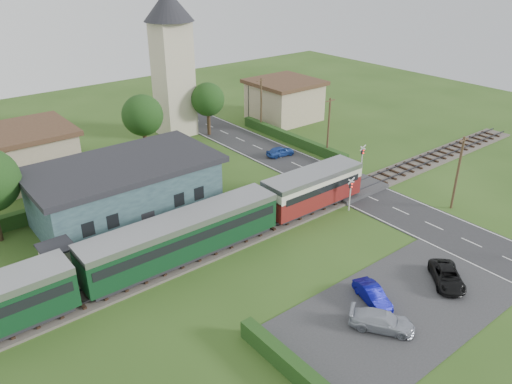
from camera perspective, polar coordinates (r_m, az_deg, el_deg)
ground at (r=42.82m, az=4.41°, el=-4.43°), size 120.00×120.00×0.00m
railway_track at (r=44.04m, az=2.65°, el=-3.29°), size 76.00×3.20×0.49m
road at (r=49.42m, az=12.98°, el=-0.64°), size 6.00×70.00×0.05m
car_park at (r=35.49m, az=16.09°, el=-12.68°), size 17.00×9.00×0.08m
crossing_deck at (r=50.45m, az=11.26°, el=0.35°), size 6.20×3.40×0.45m
platform at (r=41.45m, az=-10.87°, el=-5.62°), size 30.00×3.00×0.45m
equipment_hut at (r=38.35m, az=-21.65°, el=-7.30°), size 2.30×2.30×2.55m
station_building at (r=44.97m, az=-14.68°, el=0.18°), size 16.00×9.00×5.30m
train at (r=36.95m, az=-12.52°, el=-6.46°), size 43.20×2.90×3.40m
church_tower at (r=63.69m, az=-9.63°, el=15.33°), size 6.00×6.00×17.60m
house_west at (r=56.04m, az=-25.46°, el=3.75°), size 10.80×8.80×5.50m
house_east at (r=70.71m, az=3.25°, el=10.50°), size 8.80×8.80×5.50m
hedge_carpark at (r=29.49m, az=4.48°, el=-19.58°), size 0.80×9.00×1.20m
hedge_roadside at (r=62.01m, az=4.09°, el=6.10°), size 0.80×18.00×1.20m
hedge_station at (r=49.64m, az=-16.63°, el=-0.17°), size 22.00×0.80×1.30m
tree_b at (r=57.46m, az=-12.84°, el=8.54°), size 4.60×4.60×7.34m
tree_c at (r=63.93m, az=-5.53°, el=10.47°), size 4.20×4.20×6.78m
utility_pole_b at (r=48.28m, az=22.06°, el=2.11°), size 1.40×0.22×7.00m
utility_pole_c at (r=57.01m, az=8.28°, el=7.31°), size 1.40×0.22×7.00m
utility_pole_d at (r=65.39m, az=0.59°, el=10.01°), size 1.40×0.22×7.00m
crossing_signal_near at (r=45.73m, az=10.76°, el=0.28°), size 0.84×0.28×3.28m
crossing_signal_far at (r=53.65m, az=12.05°, el=4.10°), size 0.84×0.28×3.28m
streetlamp_east at (r=70.40m, az=-0.87°, el=10.68°), size 0.30×0.30×5.15m
car_on_road at (r=57.87m, az=2.80°, el=4.67°), size 3.48×1.87×1.12m
car_park_blue at (r=35.25m, az=13.15°, el=-11.34°), size 2.24×3.65×1.13m
car_park_silver at (r=33.21m, az=14.20°, el=-14.09°), size 3.67×4.27×1.18m
car_park_dark at (r=38.52m, az=21.00°, el=-8.99°), size 4.14×4.26×1.13m
pedestrian_near at (r=43.18m, az=-5.13°, el=-2.35°), size 0.60×0.45×1.51m
pedestrian_far at (r=38.40m, az=-19.52°, el=-7.72°), size 0.82×0.94×1.65m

